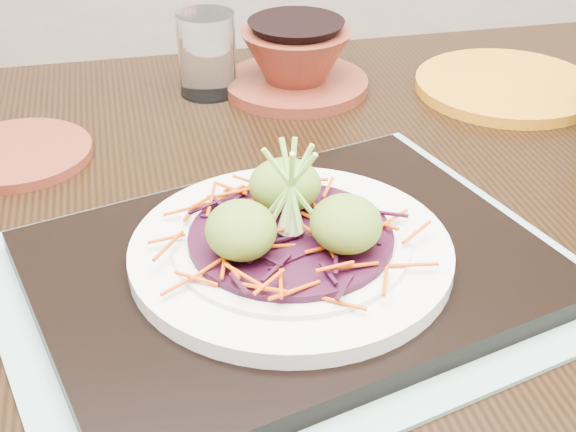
{
  "coord_description": "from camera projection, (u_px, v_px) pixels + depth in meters",
  "views": [
    {
      "loc": [
        0.03,
        -0.51,
        1.18
      ],
      "look_at": [
        0.08,
        0.01,
        0.85
      ],
      "focal_mm": 50.0,
      "sensor_mm": 36.0,
      "label": 1
    }
  ],
  "objects": [
    {
      "name": "terracotta_bowl_set",
      "position": [
        296.0,
        63.0,
        0.93
      ],
      "size": [
        0.22,
        0.22,
        0.07
      ],
      "rotation": [
        0.0,
        0.0,
        0.38
      ],
      "color": "maroon",
      "rests_on": "dining_table"
    },
    {
      "name": "serving_tray",
      "position": [
        291.0,
        268.0,
        0.62
      ],
      "size": [
        0.46,
        0.4,
        0.02
      ],
      "primitive_type": "cube",
      "rotation": [
        0.0,
        0.0,
        0.38
      ],
      "color": "black",
      "rests_on": "placemat"
    },
    {
      "name": "water_glass",
      "position": [
        207.0,
        54.0,
        0.91
      ],
      "size": [
        0.07,
        0.07,
        0.09
      ],
      "primitive_type": "cylinder",
      "rotation": [
        0.0,
        0.0,
        -0.05
      ],
      "color": "white",
      "rests_on": "dining_table"
    },
    {
      "name": "white_plate",
      "position": [
        291.0,
        250.0,
        0.61
      ],
      "size": [
        0.25,
        0.25,
        0.02
      ],
      "color": "silver",
      "rests_on": "serving_tray"
    },
    {
      "name": "yellow_plate",
      "position": [
        506.0,
        86.0,
        0.94
      ],
      "size": [
        0.25,
        0.25,
        0.01
      ],
      "primitive_type": "cylinder",
      "rotation": [
        0.0,
        0.0,
        -0.22
      ],
      "color": "#C67416",
      "rests_on": "dining_table"
    },
    {
      "name": "guacamole_scoops",
      "position": [
        291.0,
        212.0,
        0.59
      ],
      "size": [
        0.13,
        0.12,
        0.04
      ],
      "color": "#587824",
      "rests_on": "cabbage_bed"
    },
    {
      "name": "placemat",
      "position": [
        291.0,
        279.0,
        0.63
      ],
      "size": [
        0.53,
        0.48,
        0.0
      ],
      "primitive_type": "cube",
      "rotation": [
        0.0,
        0.0,
        0.38
      ],
      "color": "gray",
      "rests_on": "dining_table"
    },
    {
      "name": "dining_table",
      "position": [
        281.0,
        320.0,
        0.75
      ],
      "size": [
        1.38,
        1.0,
        0.81
      ],
      "rotation": [
        0.0,
        0.0,
        0.11
      ],
      "color": "black",
      "rests_on": "ground"
    },
    {
      "name": "cabbage_bed",
      "position": [
        291.0,
        237.0,
        0.61
      ],
      "size": [
        0.16,
        0.16,
        0.01
      ],
      "primitive_type": "cylinder",
      "color": "black",
      "rests_on": "white_plate"
    },
    {
      "name": "scallion_garnish",
      "position": [
        291.0,
        190.0,
        0.58
      ],
      "size": [
        0.06,
        0.06,
        0.09
      ],
      "primitive_type": null,
      "color": "#94D053",
      "rests_on": "cabbage_bed"
    },
    {
      "name": "terracotta_side_plate",
      "position": [
        18.0,
        154.0,
        0.8
      ],
      "size": [
        0.17,
        0.17,
        0.01
      ],
      "primitive_type": "cylinder",
      "rotation": [
        0.0,
        0.0,
        -0.18
      ],
      "color": "maroon",
      "rests_on": "dining_table"
    },
    {
      "name": "carrot_julienne",
      "position": [
        291.0,
        228.0,
        0.6
      ],
      "size": [
        0.19,
        0.19,
        0.01
      ],
      "primitive_type": null,
      "color": "#C64103",
      "rests_on": "cabbage_bed"
    }
  ]
}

